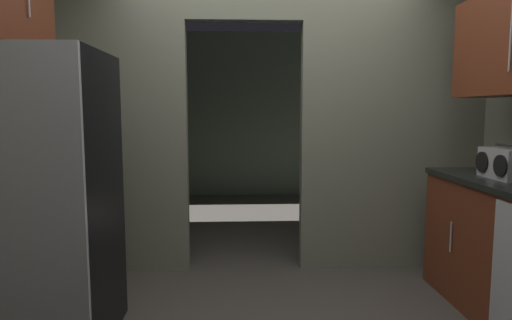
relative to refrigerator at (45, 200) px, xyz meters
name	(u,v)px	position (x,y,z in m)	size (l,w,h in m)	color
kitchen_partition	(278,111)	(1.48, 1.20, 0.52)	(3.71, 0.12, 2.63)	gray
adjoining_room_shell	(258,116)	(1.42, 3.52, 0.45)	(3.71, 3.48, 2.63)	slate
refrigerator	(45,200)	(0.00, 0.00, 0.00)	(0.72, 0.79, 1.73)	black
boombox	(505,164)	(2.93, 0.26, 0.17)	(0.21, 0.36, 0.23)	#B2B2B7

